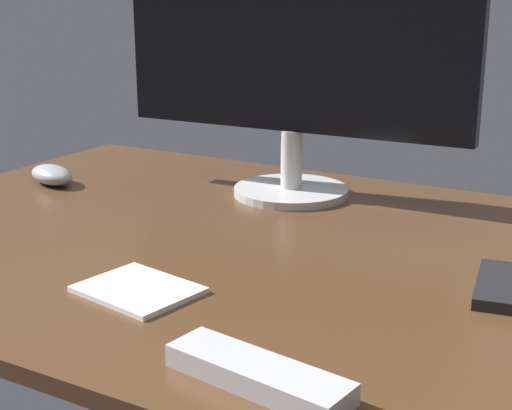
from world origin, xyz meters
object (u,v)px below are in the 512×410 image
tv_remote (258,374)px  notepad (138,290)px  monitor (293,30)px  computer_mouse (52,175)px

tv_remote → notepad: bearing=161.1°
monitor → tv_remote: (26.61, -58.28, -26.32)cm
tv_remote → notepad: tv_remote is taller
computer_mouse → notepad: 54.63cm
notepad → computer_mouse: bearing=144.4°
monitor → notepad: monitor is taller
computer_mouse → notepad: (44.40, -31.80, -1.38)cm
monitor → tv_remote: bearing=-67.7°
tv_remote → notepad: (-22.80, 11.68, -0.77)cm
tv_remote → notepad: size_ratio=1.39×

